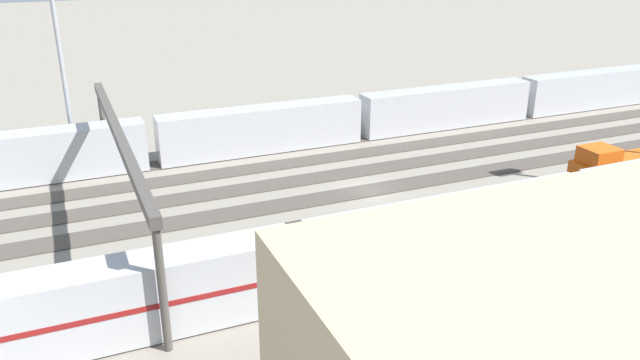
{
  "coord_description": "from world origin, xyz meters",
  "views": [
    {
      "loc": [
        25.97,
        49.06,
        23.07
      ],
      "look_at": [
        5.62,
        1.32,
        2.5
      ],
      "focal_mm": 35.31,
      "sensor_mm": 36.0,
      "label": 1
    }
  ],
  "objects_px": {
    "train_on_track_0": "(360,117)",
    "train_on_track_5": "(617,174)",
    "train_on_track_6": "(582,206)",
    "signal_gantry": "(119,143)"
  },
  "relations": [
    {
      "from": "train_on_track_0",
      "to": "train_on_track_6",
      "type": "bearing_deg",
      "value": 99.37
    },
    {
      "from": "train_on_track_6",
      "to": "train_on_track_5",
      "type": "height_order",
      "value": "same"
    },
    {
      "from": "train_on_track_0",
      "to": "train_on_track_6",
      "type": "relative_size",
      "value": 1.0
    },
    {
      "from": "signal_gantry",
      "to": "train_on_track_0",
      "type": "bearing_deg",
      "value": -152.28
    },
    {
      "from": "train_on_track_5",
      "to": "signal_gantry",
      "type": "height_order",
      "value": "signal_gantry"
    },
    {
      "from": "train_on_track_5",
      "to": "signal_gantry",
      "type": "bearing_deg",
      "value": -13.18
    },
    {
      "from": "train_on_track_6",
      "to": "signal_gantry",
      "type": "xyz_separation_m",
      "value": [
        33.5,
        -15.0,
        5.05
      ]
    },
    {
      "from": "train_on_track_6",
      "to": "train_on_track_0",
      "type": "bearing_deg",
      "value": -80.63
    },
    {
      "from": "train_on_track_0",
      "to": "train_on_track_5",
      "type": "distance_m",
      "value": 28.73
    },
    {
      "from": "train_on_track_6",
      "to": "train_on_track_5",
      "type": "relative_size",
      "value": 9.56
    }
  ]
}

